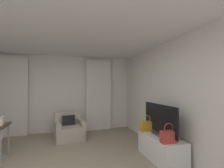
{
  "coord_description": "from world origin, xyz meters",
  "views": [
    {
      "loc": [
        0.24,
        -2.67,
        1.57
      ],
      "look_at": [
        1.36,
        1.16,
        1.62
      ],
      "focal_mm": 25.25,
      "sensor_mm": 36.0,
      "label": 1
    }
  ],
  "objects": [
    {
      "name": "tv_flatscreen",
      "position": [
        2.17,
        0.29,
        0.83
      ],
      "size": [
        0.2,
        1.15,
        0.66
      ],
      "color": "#333338",
      "rests_on": "tv_console"
    },
    {
      "name": "wall_right",
      "position": [
        2.53,
        0.0,
        1.3
      ],
      "size": [
        0.06,
        6.12,
        2.6
      ],
      "color": "silver",
      "rests_on": "ground"
    },
    {
      "name": "armchair",
      "position": [
        0.34,
        2.17,
        0.27
      ],
      "size": [
        0.91,
        0.88,
        0.77
      ],
      "color": "#B2A899",
      "rests_on": "ground"
    },
    {
      "name": "ceiling",
      "position": [
        0.0,
        0.0,
        2.63
      ],
      "size": [
        5.12,
        6.12,
        0.06
      ],
      "primitive_type": "cube",
      "color": "white",
      "rests_on": "wall_left"
    },
    {
      "name": "curtain_right_panel",
      "position": [
        1.38,
        2.9,
        1.25
      ],
      "size": [
        0.9,
        0.06,
        2.5
      ],
      "color": "silver",
      "rests_on": "ground"
    },
    {
      "name": "handbag_secondary",
      "position": [
        2.07,
        -0.16,
        0.64
      ],
      "size": [
        0.3,
        0.14,
        0.37
      ],
      "color": "#B73833",
      "rests_on": "tv_console"
    },
    {
      "name": "handbag_primary",
      "position": [
        2.06,
        0.64,
        0.64
      ],
      "size": [
        0.3,
        0.14,
        0.37
      ],
      "color": "orange",
      "rests_on": "tv_console"
    },
    {
      "name": "wall_window",
      "position": [
        0.0,
        3.03,
        1.3
      ],
      "size": [
        5.12,
        0.06,
        2.6
      ],
      "color": "silver",
      "rests_on": "ground"
    },
    {
      "name": "curtain_left_panel",
      "position": [
        -1.38,
        2.9,
        1.25
      ],
      "size": [
        0.9,
        0.06,
        2.5
      ],
      "color": "silver",
      "rests_on": "ground"
    },
    {
      "name": "tv_console",
      "position": [
        2.17,
        0.25,
        0.26
      ],
      "size": [
        0.5,
        1.15,
        0.52
      ],
      "color": "white",
      "rests_on": "ground"
    }
  ]
}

